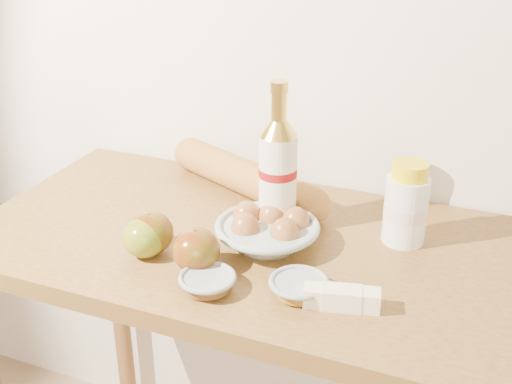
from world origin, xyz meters
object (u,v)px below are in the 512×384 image
egg_bowl (268,230)px  table (261,291)px  baguette (246,177)px  cream_bottle (406,206)px  bourbon_bottle (278,173)px

egg_bowl → table: bearing=150.1°
egg_bowl → baguette: size_ratio=0.49×
cream_bottle → baguette: bearing=159.6°
cream_bottle → baguette: cream_bottle is taller
table → baguette: 0.27m
table → bourbon_bottle: 0.26m
cream_bottle → baguette: 0.39m
bourbon_bottle → egg_bowl: size_ratio=1.35×
bourbon_bottle → cream_bottle: bearing=25.5°
bourbon_bottle → cream_bottle: 0.26m
bourbon_bottle → egg_bowl: 0.12m
bourbon_bottle → cream_bottle: size_ratio=1.87×
bourbon_bottle → cream_bottle: bourbon_bottle is taller
cream_bottle → baguette: size_ratio=0.36×
table → cream_bottle: cream_bottle is taller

